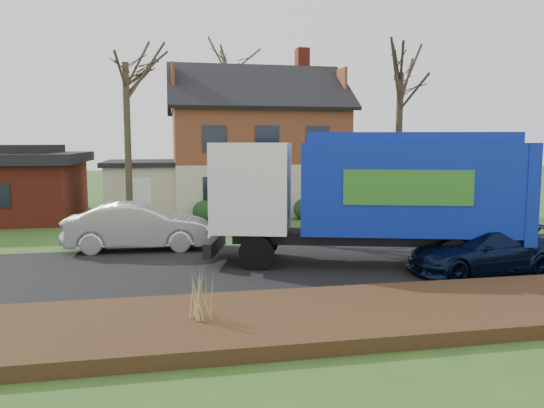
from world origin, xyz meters
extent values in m
plane|color=#2C511B|center=(0.00, 0.00, 0.00)|extent=(120.00, 120.00, 0.00)
cube|color=black|center=(0.00, 0.00, 0.01)|extent=(80.00, 7.00, 0.02)
cube|color=black|center=(0.00, -5.30, 0.15)|extent=(80.00, 3.50, 0.30)
cube|color=beige|center=(2.00, 14.00, 1.35)|extent=(9.00, 7.50, 2.70)
cube|color=brown|center=(2.00, 14.00, 4.10)|extent=(9.00, 7.50, 2.80)
cube|color=maroon|center=(5.00, 15.00, 8.46)|extent=(0.70, 0.90, 1.60)
cube|color=beige|center=(-4.20, 13.50, 1.30)|extent=(3.50, 5.50, 2.60)
cube|color=black|center=(-4.20, 13.50, 2.72)|extent=(3.90, 5.90, 0.24)
cylinder|color=black|center=(-0.34, -0.35, 0.53)|extent=(1.11, 0.64, 1.06)
cylinder|color=black|center=(0.26, 1.70, 0.53)|extent=(1.11, 0.64, 1.06)
cylinder|color=black|center=(5.22, -1.97, 0.53)|extent=(1.11, 0.64, 1.06)
cylinder|color=black|center=(5.82, 0.08, 0.53)|extent=(1.11, 0.64, 1.06)
cylinder|color=black|center=(6.49, -2.34, 0.53)|extent=(1.11, 0.64, 1.06)
cylinder|color=black|center=(7.09, -0.29, 0.53)|extent=(1.11, 0.64, 1.06)
cube|color=black|center=(3.37, -0.32, 0.86)|extent=(8.73, 3.62, 0.36)
cube|color=white|center=(-0.28, 0.75, 2.44)|extent=(2.95, 3.09, 2.74)
cube|color=black|center=(-1.36, 1.06, 2.59)|extent=(0.70, 2.17, 0.91)
cube|color=black|center=(-1.46, 1.09, 0.56)|extent=(0.95, 2.51, 0.46)
cube|color=#0D239F|center=(4.30, -0.59, 2.44)|extent=(6.86, 4.23, 2.74)
cube|color=#0D239F|center=(4.30, -0.59, 3.96)|extent=(6.48, 3.85, 0.30)
cube|color=#0D239F|center=(7.47, -1.51, 2.34)|extent=(1.07, 2.59, 2.95)
cube|color=#2F7927|center=(3.79, -1.79, 2.54)|extent=(3.52, 1.06, 1.02)
cube|color=#2F7927|center=(4.51, 0.69, 2.54)|extent=(3.52, 1.06, 1.02)
imported|color=#B8BAC1|center=(-3.94, 3.50, 0.84)|extent=(5.16, 1.99, 1.67)
imported|color=black|center=(6.16, -1.97, 0.67)|extent=(4.75, 2.24, 1.34)
cylinder|color=#3D3324|center=(-4.64, 9.50, 3.71)|extent=(0.31, 0.31, 7.41)
cylinder|color=#382B21|center=(8.41, 8.96, 3.61)|extent=(0.33, 0.33, 7.21)
cylinder|color=#463B2A|center=(1.64, 22.85, 4.50)|extent=(0.34, 0.34, 9.01)
cone|color=tan|center=(-2.32, -5.37, 0.79)|extent=(0.04, 0.04, 0.98)
cone|color=tan|center=(-2.47, -5.37, 0.79)|extent=(0.04, 0.04, 0.98)
cone|color=tan|center=(-2.16, -5.37, 0.79)|extent=(0.04, 0.04, 0.98)
cone|color=tan|center=(-2.32, -5.24, 0.79)|extent=(0.04, 0.04, 0.98)
cone|color=tan|center=(-2.32, -5.49, 0.79)|extent=(0.04, 0.04, 0.98)
camera|label=1|loc=(-2.94, -15.74, 3.82)|focal=35.00mm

